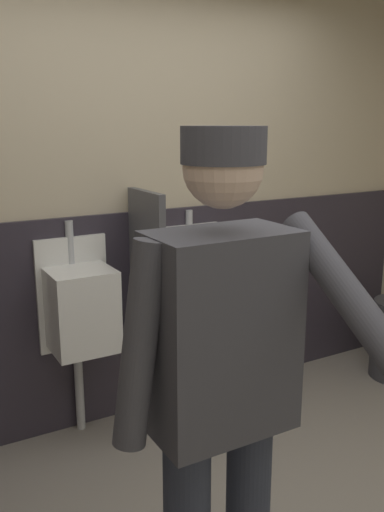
# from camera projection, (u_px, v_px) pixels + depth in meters

# --- Properties ---
(wall_back) EXTENTS (4.82, 0.12, 2.62)m
(wall_back) POSITION_uv_depth(u_px,v_px,m) (131.00, 200.00, 3.23)
(wall_back) COLOR beige
(wall_back) RESTS_ON ground_plane
(wainscot_band_back) EXTENTS (4.22, 0.03, 1.25)m
(wainscot_band_back) POSITION_uv_depth(u_px,v_px,m) (139.00, 313.00, 3.33)
(wainscot_band_back) COLOR #2D2833
(wainscot_band_back) RESTS_ON ground_plane
(urinal_left) EXTENTS (0.40, 0.34, 1.24)m
(urinal_left) POSITION_uv_depth(u_px,v_px,m) (80.00, 308.00, 2.97)
(urinal_left) COLOR white
(urinal_left) RESTS_ON ground_plane
(urinal_middle) EXTENTS (0.40, 0.34, 1.24)m
(urinal_middle) POSITION_uv_depth(u_px,v_px,m) (199.00, 288.00, 3.33)
(urinal_middle) COLOR white
(urinal_middle) RESTS_ON ground_plane
(privacy_divider_panel) EXTENTS (0.04, 0.40, 0.90)m
(privacy_divider_panel) POSITION_uv_depth(u_px,v_px,m) (147.00, 271.00, 3.05)
(privacy_divider_panel) COLOR #4C4C51
(person) EXTENTS (0.62, 0.60, 1.75)m
(person) POSITION_uv_depth(u_px,v_px,m) (222.00, 386.00, 1.56)
(person) COLOR #2D3342
(person) RESTS_ON ground_plane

